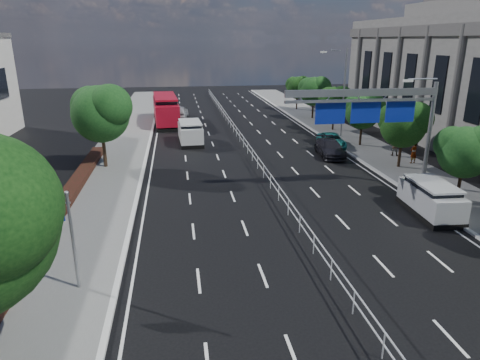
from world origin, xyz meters
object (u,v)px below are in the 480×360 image
object	(u,v)px
near_car_silver	(180,112)
red_bus	(165,109)
near_car_dark	(165,96)
pedestrian_a	(414,153)
overhead_gantry	(378,108)
toilet_sign	(59,225)
pedestrian_b	(395,146)
parked_car_teal	(331,141)
silver_minivan	(431,199)
parked_car_dark	(330,148)
white_minivan	(190,133)

from	to	relation	value
near_car_silver	red_bus	bearing A→B (deg)	69.40
near_car_dark	pedestrian_a	xyz separation A→B (m)	(20.84, -42.31, 0.26)
overhead_gantry	pedestrian_a	xyz separation A→B (m)	(6.10, 5.22, -4.59)
toilet_sign	pedestrian_b	size ratio (longest dim) A/B	2.48
toilet_sign	red_bus	bearing A→B (deg)	84.66
near_car_silver	pedestrian_a	world-z (taller)	pedestrian_a
red_bus	parked_car_teal	bearing A→B (deg)	-47.31
pedestrian_b	overhead_gantry	bearing A→B (deg)	88.33
pedestrian_b	silver_minivan	bearing A→B (deg)	106.31
red_bus	silver_minivan	bearing A→B (deg)	-67.32
silver_minivan	parked_car_dark	bearing A→B (deg)	98.61
toilet_sign	near_car_silver	bearing A→B (deg)	82.62
toilet_sign	near_car_silver	size ratio (longest dim) A/B	0.92
near_car_silver	parked_car_dark	xyz separation A→B (m)	(12.81, -21.30, -0.09)
pedestrian_a	near_car_silver	bearing A→B (deg)	-68.48
pedestrian_a	pedestrian_b	size ratio (longest dim) A/B	1.00
pedestrian_a	pedestrian_b	world-z (taller)	pedestrian_a
toilet_sign	silver_minivan	size ratio (longest dim) A/B	0.90
parked_car_teal	parked_car_dark	xyz separation A→B (m)	(-1.23, -3.00, 0.06)
red_bus	overhead_gantry	bearing A→B (deg)	-66.00
parked_car_teal	red_bus	bearing A→B (deg)	144.36
parked_car_dark	pedestrian_a	bearing A→B (deg)	-27.52
pedestrian_a	white_minivan	bearing A→B (deg)	-45.33
pedestrian_a	silver_minivan	bearing A→B (deg)	50.32
near_car_silver	near_car_dark	xyz separation A→B (m)	(-2.26, 17.29, -0.05)
toilet_sign	near_car_dark	size ratio (longest dim) A/B	0.95
white_minivan	pedestrian_b	size ratio (longest dim) A/B	2.94
red_bus	near_car_dark	distance (m)	20.67
white_minivan	toilet_sign	bearing A→B (deg)	-105.86
red_bus	parked_car_dark	world-z (taller)	red_bus
red_bus	parked_car_dark	distance (m)	23.14
near_car_dark	parked_car_dark	distance (m)	41.42
toilet_sign	parked_car_dark	size ratio (longest dim) A/B	0.88
red_bus	near_car_silver	xyz separation A→B (m)	(1.76, 3.35, -0.96)
pedestrian_a	red_bus	bearing A→B (deg)	-61.90
red_bus	parked_car_teal	size ratio (longest dim) A/B	2.44
parked_car_dark	near_car_silver	bearing A→B (deg)	126.38
toilet_sign	white_minivan	world-z (taller)	toilet_sign
parked_car_dark	overhead_gantry	bearing A→B (deg)	-86.76
parked_car_teal	pedestrian_a	xyz separation A→B (m)	(4.54, -6.73, 0.36)
parked_car_teal	parked_car_dark	world-z (taller)	parked_car_dark
silver_minivan	pedestrian_a	xyz separation A→B (m)	(4.54, 9.91, 0.06)
red_bus	pedestrian_a	xyz separation A→B (m)	(20.34, -21.68, -0.75)
toilet_sign	parked_car_dark	xyz separation A→B (m)	(18.02, 19.00, -2.23)
toilet_sign	silver_minivan	distance (m)	20.09
parked_car_teal	parked_car_dark	bearing A→B (deg)	-104.53
overhead_gantry	near_car_dark	size ratio (longest dim) A/B	2.23
near_car_silver	parked_car_teal	distance (m)	23.06
near_car_dark	pedestrian_a	world-z (taller)	pedestrian_a
near_car_dark	pedestrian_b	world-z (taller)	pedestrian_b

